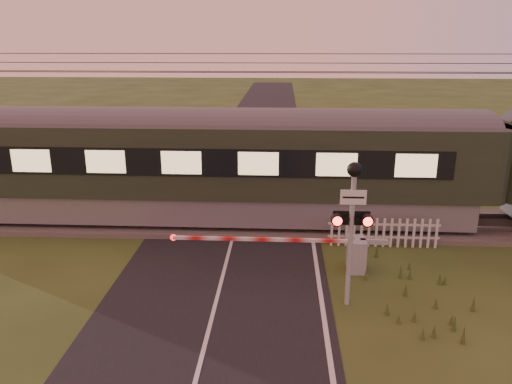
# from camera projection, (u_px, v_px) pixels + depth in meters

# --- Properties ---
(ground) EXTENTS (160.00, 160.00, 0.00)m
(ground) POSITION_uv_depth(u_px,v_px,m) (213.00, 316.00, 12.34)
(ground) COLOR #2E3B16
(ground) RESTS_ON ground
(road) EXTENTS (6.00, 140.00, 0.03)m
(road) POSITION_uv_depth(u_px,v_px,m) (212.00, 321.00, 12.11)
(road) COLOR black
(road) RESTS_ON ground
(track_bed) EXTENTS (140.00, 3.40, 0.39)m
(track_bed) POSITION_uv_depth(u_px,v_px,m) (236.00, 222.00, 18.53)
(track_bed) COLOR #47423D
(track_bed) RESTS_ON ground
(overhead_wires) EXTENTS (120.00, 0.62, 0.62)m
(overhead_wires) POSITION_uv_depth(u_px,v_px,m) (234.00, 65.00, 16.87)
(overhead_wires) COLOR black
(overhead_wires) RESTS_ON ground
(train) EXTENTS (42.30, 2.92, 3.94)m
(train) POSITION_uv_depth(u_px,v_px,m) (497.00, 168.00, 17.41)
(train) COLOR slate
(train) RESTS_ON ground
(boom_gate) EXTENTS (6.42, 0.76, 1.01)m
(boom_gate) POSITION_uv_depth(u_px,v_px,m) (345.00, 252.00, 14.68)
(boom_gate) COLOR gray
(boom_gate) RESTS_ON ground
(crossing_signal) EXTENTS (0.96, 0.37, 3.78)m
(crossing_signal) POSITION_uv_depth(u_px,v_px,m) (352.00, 209.00, 12.15)
(crossing_signal) COLOR gray
(crossing_signal) RESTS_ON ground
(picket_fence) EXTENTS (3.64, 0.08, 0.99)m
(picket_fence) POSITION_uv_depth(u_px,v_px,m) (384.00, 233.00, 16.33)
(picket_fence) COLOR silver
(picket_fence) RESTS_ON ground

